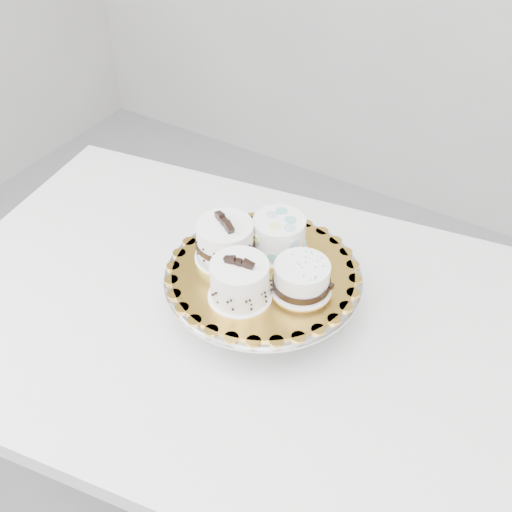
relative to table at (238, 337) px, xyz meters
The scene contains 7 objects.
table is the anchor object (origin of this frame).
cake_stand 0.15m from the table, 38.74° to the left, with size 0.38×0.38×0.10m.
cake_board 0.18m from the table, 38.74° to the left, with size 0.35×0.35×0.01m, color gold.
cake_swirl 0.22m from the table, 51.52° to the right, with size 0.12×0.12×0.09m.
cake_banded 0.22m from the table, 146.18° to the left, with size 0.15×0.15×0.10m.
cake_dots 0.24m from the table, 72.29° to the left, with size 0.12×0.12×0.08m.
cake_ribbon 0.24m from the table, 12.38° to the left, with size 0.12×0.11×0.06m.
Camera 1 is at (0.52, -0.55, 1.68)m, focal length 45.00 mm.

